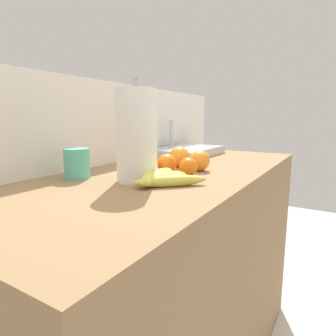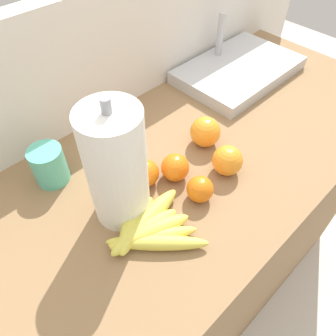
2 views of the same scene
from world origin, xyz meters
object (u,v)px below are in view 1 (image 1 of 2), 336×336
Objects in this scene: orange_front at (179,157)px; paper_towel_roll at (137,136)px; orange_back_left at (167,164)px; sink_basin at (186,151)px; orange_far_right at (200,161)px; mug at (77,163)px; orange_back_right at (188,167)px; banana_bunch at (159,178)px; orange_center at (148,166)px.

paper_towel_roll reaches higher than orange_front.
sink_basin is at bearing 20.11° from orange_back_left.
paper_towel_roll reaches higher than orange_far_right.
mug is at bearing 136.92° from orange_back_left.
paper_towel_roll is (-0.15, 0.10, 0.11)m from orange_back_right.
orange_far_right is 0.46m from sink_basin.
paper_towel_roll is (-0.27, 0.09, 0.10)m from orange_far_right.
banana_bunch is 0.18m from orange_back_left.
orange_back_left reaches higher than banana_bunch.
sink_basin is (0.50, 0.27, -0.01)m from orange_back_right.
mug is (-0.33, 0.29, 0.01)m from orange_far_right.
orange_back_left is 0.17× the size of sink_basin.
orange_front is 0.20× the size of sink_basin.
orange_front is 0.32m from paper_towel_roll.
orange_front is at bearing -25.69° from mug.
banana_bunch is 3.22× the size of orange_back_left.
orange_front is at bearing 18.51° from banana_bunch.
paper_towel_roll reaches higher than orange_center.
orange_center is (-0.06, 0.04, -0.00)m from orange_back_left.
orange_far_right is at bearing -18.96° from paper_towel_roll.
orange_far_right is 0.18× the size of sink_basin.
orange_front is 0.41m from mug.
banana_bunch is 0.54× the size of sink_basin.
paper_towel_roll reaches higher than banana_bunch.
paper_towel_roll is at bearing -165.62° from sink_basin.
orange_center is at bearing -46.93° from mug.
orange_center is at bearing 15.11° from paper_towel_roll.
orange_far_right is at bearing -146.09° from sink_basin.
orange_center is 0.58m from sink_basin.
paper_towel_roll is (-0.09, -0.03, 0.11)m from orange_center.
orange_far_right is 1.13× the size of orange_center.
mug is at bearing 109.07° from paper_towel_roll.
orange_back_left is 0.85× the size of orange_front.
orange_far_right reaches higher than orange_back_left.
orange_back_right is 0.21m from paper_towel_roll.
banana_bunch is 3.52× the size of orange_back_right.
orange_far_right is at bearing -40.78° from mug.
orange_back_left is at bearing -30.99° from orange_center.
orange_far_right reaches higher than orange_back_right.
paper_towel_roll reaches higher than sink_basin.
paper_towel_roll reaches higher than mug.
orange_back_right is (0.16, -0.02, 0.01)m from banana_bunch.
orange_far_right is at bearing -33.86° from orange_center.
paper_towel_roll is at bearing 161.04° from orange_far_right.
sink_basin is (0.35, 0.15, -0.02)m from orange_front.
banana_bunch is 0.29m from mug.
banana_bunch is at bearing -77.72° from mug.
orange_far_right is 0.12m from orange_front.
orange_back_right is at bearing -33.86° from paper_towel_roll.
orange_center reaches higher than banana_bunch.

